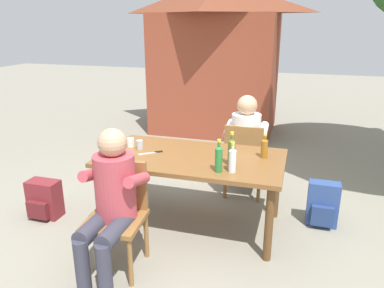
% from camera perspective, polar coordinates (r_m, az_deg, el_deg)
% --- Properties ---
extents(ground_plane, '(24.00, 24.00, 0.00)m').
position_cam_1_polar(ground_plane, '(3.81, 0.00, -12.10)').
color(ground_plane, gray).
extents(dining_table, '(1.72, 0.93, 0.72)m').
position_cam_1_polar(dining_table, '(3.53, 0.00, -3.12)').
color(dining_table, brown).
rests_on(dining_table, ground_plane).
extents(chair_far_right, '(0.44, 0.44, 0.87)m').
position_cam_1_polar(chair_far_right, '(4.21, 8.08, -1.90)').
color(chair_far_right, olive).
rests_on(chair_far_right, ground_plane).
extents(chair_near_left, '(0.48, 0.48, 0.87)m').
position_cam_1_polar(chair_near_left, '(3.09, -11.31, -9.89)').
color(chair_near_left, olive).
rests_on(chair_near_left, ground_plane).
extents(person_in_white_shirt, '(0.47, 0.61, 1.18)m').
position_cam_1_polar(person_in_white_shirt, '(4.26, 8.40, 0.70)').
color(person_in_white_shirt, white).
rests_on(person_in_white_shirt, ground_plane).
extents(person_in_plaid_shirt, '(0.47, 0.61, 1.18)m').
position_cam_1_polar(person_in_plaid_shirt, '(2.93, -12.38, -7.97)').
color(person_in_plaid_shirt, '#B7424C').
rests_on(person_in_plaid_shirt, ground_plane).
extents(bottle_clear, '(0.06, 0.06, 0.26)m').
position_cam_1_polar(bottle_clear, '(3.12, 6.25, -2.36)').
color(bottle_clear, white).
rests_on(bottle_clear, dining_table).
extents(bottle_green, '(0.06, 0.06, 0.29)m').
position_cam_1_polar(bottle_green, '(3.11, 4.14, -2.16)').
color(bottle_green, '#287A38').
rests_on(bottle_green, dining_table).
extents(bottle_olive, '(0.06, 0.06, 0.31)m').
position_cam_1_polar(bottle_olive, '(3.25, 6.09, -1.11)').
color(bottle_olive, '#566623').
rests_on(bottle_olive, dining_table).
extents(bottle_amber, '(0.06, 0.06, 0.23)m').
position_cam_1_polar(bottle_amber, '(3.50, 11.09, -0.53)').
color(bottle_amber, '#996019').
rests_on(bottle_amber, dining_table).
extents(cup_white, '(0.07, 0.07, 0.09)m').
position_cam_1_polar(cup_white, '(3.81, -9.44, 0.25)').
color(cup_white, white).
rests_on(cup_white, dining_table).
extents(cup_steel, '(0.07, 0.07, 0.09)m').
position_cam_1_polar(cup_steel, '(3.72, -8.06, -0.09)').
color(cup_steel, '#B2B7BC').
rests_on(cup_steel, dining_table).
extents(table_knife, '(0.20, 0.16, 0.01)m').
position_cam_1_polar(table_knife, '(3.60, -6.11, -1.33)').
color(table_knife, silver).
rests_on(table_knife, dining_table).
extents(backpack_by_near_side, '(0.32, 0.24, 0.39)m').
position_cam_1_polar(backpack_by_near_side, '(4.14, -21.82, -7.96)').
color(backpack_by_near_side, maroon).
rests_on(backpack_by_near_side, ground_plane).
extents(backpack_by_far_side, '(0.30, 0.20, 0.45)m').
position_cam_1_polar(backpack_by_far_side, '(3.90, 19.48, -8.88)').
color(backpack_by_far_side, '#2D4784').
rests_on(backpack_by_far_side, ground_plane).
extents(brick_kiosk, '(2.42, 1.72, 2.62)m').
position_cam_1_polar(brick_kiosk, '(6.80, 3.75, 13.62)').
color(brick_kiosk, brown).
rests_on(brick_kiosk, ground_plane).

